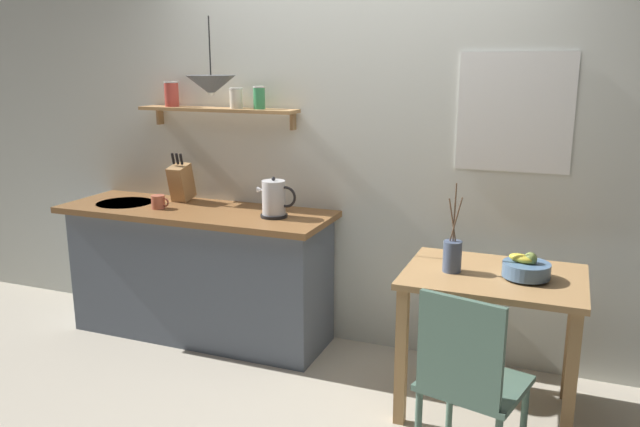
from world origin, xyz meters
TOP-DOWN VIEW (x-y plane):
  - ground_plane at (0.00, 0.00)m, footprint 14.00×14.00m
  - back_wall at (0.20, 0.65)m, footprint 6.80×0.11m
  - kitchen_counter at (-1.00, 0.32)m, footprint 1.83×0.63m
  - wall_shelf at (-0.94, 0.49)m, footprint 1.11×0.20m
  - dining_table at (0.94, 0.04)m, footprint 0.90×0.68m
  - dining_chair_near at (0.92, -0.58)m, footprint 0.51×0.49m
  - fruit_bowl at (1.10, 0.02)m, footprint 0.23×0.23m
  - twig_vase at (0.73, 0.00)m, footprint 0.10×0.10m
  - electric_kettle at (-0.42, 0.29)m, footprint 0.26×0.17m
  - knife_block at (-1.21, 0.46)m, footprint 0.12×0.19m
  - coffee_mug_by_sink at (-1.22, 0.22)m, footprint 0.13×0.09m
  - pendant_lamp at (-0.75, 0.15)m, footprint 0.30×0.30m

SIDE VIEW (x-z plane):
  - ground_plane at x=0.00m, z-range 0.00..0.00m
  - kitchen_counter at x=-1.00m, z-range 0.01..0.90m
  - dining_chair_near at x=0.92m, z-range 0.05..0.94m
  - dining_table at x=0.94m, z-range 0.25..1.02m
  - fruit_bowl at x=1.10m, z-range 0.76..0.89m
  - twig_vase at x=0.73m, z-range 0.62..1.09m
  - coffee_mug_by_sink at x=-1.22m, z-range 0.89..0.98m
  - electric_kettle at x=-0.42m, z-range 0.88..1.13m
  - knife_block at x=-1.21m, z-range 0.86..1.20m
  - back_wall at x=0.20m, z-range 0.00..2.70m
  - wall_shelf at x=-0.94m, z-range 1.41..1.71m
  - pendant_lamp at x=-0.75m, z-range 1.47..1.92m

